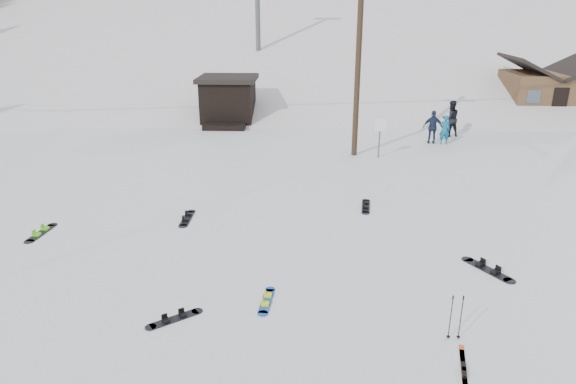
{
  "coord_description": "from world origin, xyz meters",
  "views": [
    {
      "loc": [
        -0.2,
        -9.63,
        6.69
      ],
      "look_at": [
        -0.78,
        4.87,
        1.4
      ],
      "focal_mm": 32.0,
      "sensor_mm": 36.0,
      "label": 1
    }
  ],
  "objects_px": {
    "hero_snowboard": "(267,300)",
    "utility_pole": "(359,53)",
    "cabin": "(546,92)",
    "hero_skis": "(464,371)"
  },
  "relations": [
    {
      "from": "hero_snowboard",
      "to": "utility_pole",
      "type": "bearing_deg",
      "value": -8.61
    },
    {
      "from": "utility_pole",
      "to": "cabin",
      "type": "distance_m",
      "value": 16.71
    },
    {
      "from": "cabin",
      "to": "hero_snowboard",
      "type": "height_order",
      "value": "cabin"
    },
    {
      "from": "cabin",
      "to": "hero_snowboard",
      "type": "bearing_deg",
      "value": -125.08
    },
    {
      "from": "cabin",
      "to": "hero_skis",
      "type": "height_order",
      "value": "cabin"
    },
    {
      "from": "utility_pole",
      "to": "cabin",
      "type": "relative_size",
      "value": 1.67
    },
    {
      "from": "utility_pole",
      "to": "cabin",
      "type": "height_order",
      "value": "utility_pole"
    },
    {
      "from": "utility_pole",
      "to": "hero_snowboard",
      "type": "relative_size",
      "value": 6.82
    },
    {
      "from": "cabin",
      "to": "hero_snowboard",
      "type": "distance_m",
      "value": 28.12
    },
    {
      "from": "cabin",
      "to": "utility_pole",
      "type": "bearing_deg",
      "value": -142.44
    }
  ]
}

